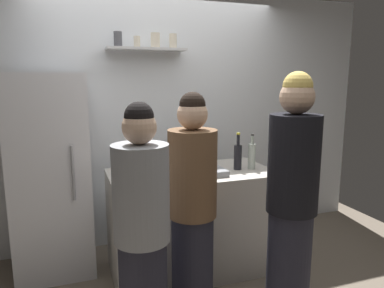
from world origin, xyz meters
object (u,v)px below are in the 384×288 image
(utensil_holder, at_px, (170,174))
(wine_bottle_amber_glass, at_px, (207,153))
(person_blonde, at_px, (292,204))
(refrigerator, at_px, (51,176))
(wine_bottle_dark_glass, at_px, (238,156))
(wine_bottle_pale_glass, at_px, (252,155))
(water_bottle_plastic, at_px, (173,162))
(baking_pan, at_px, (205,173))
(person_brown_jacket, at_px, (192,210))
(person_grey_hoodie, at_px, (142,235))

(utensil_holder, relative_size, wine_bottle_amber_glass, 0.69)
(utensil_holder, height_order, person_blonde, person_blonde)
(refrigerator, relative_size, wine_bottle_dark_glass, 5.28)
(refrigerator, relative_size, wine_bottle_pale_glass, 5.47)
(water_bottle_plastic, bearing_deg, refrigerator, 160.03)
(wine_bottle_pale_glass, distance_m, person_blonde, 0.88)
(utensil_holder, xyz_separation_m, wine_bottle_amber_glass, (0.47, 0.41, 0.06))
(utensil_holder, height_order, wine_bottle_pale_glass, wine_bottle_pale_glass)
(water_bottle_plastic, bearing_deg, baking_pan, -32.10)
(wine_bottle_pale_glass, bearing_deg, water_bottle_plastic, 173.90)
(utensil_holder, relative_size, person_blonde, 0.12)
(utensil_holder, xyz_separation_m, wine_bottle_pale_glass, (0.80, 0.14, 0.07))
(utensil_holder, relative_size, wine_bottle_pale_glass, 0.67)
(person_blonde, xyz_separation_m, person_brown_jacket, (-0.61, 0.30, -0.08))
(baking_pan, relative_size, person_brown_jacket, 0.21)
(water_bottle_plastic, bearing_deg, person_brown_jacket, -93.70)
(wine_bottle_pale_glass, height_order, person_grey_hoodie, person_grey_hoodie)
(person_brown_jacket, bearing_deg, wine_bottle_pale_glass, -48.28)
(utensil_holder, relative_size, wine_bottle_dark_glass, 0.64)
(wine_bottle_amber_glass, bearing_deg, person_blonde, -80.88)
(wine_bottle_pale_glass, bearing_deg, wine_bottle_amber_glass, 141.77)
(person_blonde, relative_size, person_brown_jacket, 1.08)
(utensil_holder, relative_size, person_grey_hoodie, 0.13)
(water_bottle_plastic, height_order, person_blonde, person_blonde)
(wine_bottle_amber_glass, distance_m, person_brown_jacket, 0.95)
(wine_bottle_amber_glass, relative_size, person_brown_jacket, 0.19)
(utensil_holder, height_order, wine_bottle_dark_glass, wine_bottle_dark_glass)
(wine_bottle_amber_glass, relative_size, person_blonde, 0.18)
(person_brown_jacket, bearing_deg, refrigerator, 49.41)
(wine_bottle_pale_glass, xyz_separation_m, person_brown_jacket, (-0.76, -0.56, -0.23))
(person_blonde, bearing_deg, refrigerator, 37.16)
(wine_bottle_dark_glass, bearing_deg, wine_bottle_amber_glass, 130.23)
(wine_bottle_dark_glass, relative_size, wine_bottle_pale_glass, 1.04)
(baking_pan, height_order, water_bottle_plastic, water_bottle_plastic)
(wine_bottle_pale_glass, relative_size, person_blonde, 0.18)
(wine_bottle_pale_glass, height_order, wine_bottle_amber_glass, wine_bottle_pale_glass)
(refrigerator, distance_m, wine_bottle_pale_glass, 1.78)
(person_grey_hoodie, bearing_deg, utensil_holder, 73.48)
(person_blonde, distance_m, person_grey_hoodie, 1.02)
(wine_bottle_dark_glass, distance_m, person_blonde, 0.89)
(person_blonde, xyz_separation_m, person_grey_hoodie, (-1.01, 0.07, -0.10))
(baking_pan, distance_m, wine_bottle_pale_glass, 0.49)
(utensil_holder, xyz_separation_m, wine_bottle_dark_glass, (0.67, 0.16, 0.07))
(refrigerator, height_order, wine_bottle_amber_glass, refrigerator)
(refrigerator, height_order, wine_bottle_pale_glass, refrigerator)
(person_brown_jacket, bearing_deg, person_grey_hoodie, 125.40)
(wine_bottle_amber_glass, bearing_deg, person_brown_jacket, -117.49)
(wine_bottle_amber_glass, distance_m, person_blonde, 1.14)
(water_bottle_plastic, bearing_deg, wine_bottle_amber_glass, 25.83)
(baking_pan, distance_m, wine_bottle_dark_glass, 0.38)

